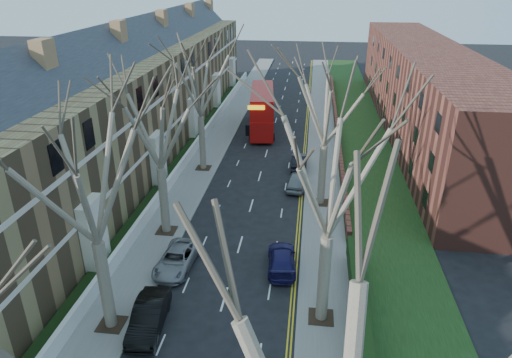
% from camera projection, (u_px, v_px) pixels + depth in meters
% --- Properties ---
extents(pavement_left, '(3.00, 102.00, 0.12)m').
position_uv_depth(pavement_left, '(222.00, 133.00, 54.83)').
color(pavement_left, slate).
rests_on(pavement_left, ground).
extents(pavement_right, '(3.00, 102.00, 0.12)m').
position_uv_depth(pavement_right, '(322.00, 137.00, 53.47)').
color(pavement_right, slate).
rests_on(pavement_right, ground).
extents(terrace_left, '(9.70, 78.00, 13.60)m').
position_uv_depth(terrace_left, '(131.00, 104.00, 46.21)').
color(terrace_left, olive).
rests_on(terrace_left, ground).
extents(flats_right, '(13.97, 54.00, 10.00)m').
position_uv_depth(flats_right, '(423.00, 90.00, 53.73)').
color(flats_right, brown).
rests_on(flats_right, ground).
extents(front_wall_left, '(0.30, 78.00, 1.00)m').
position_uv_depth(front_wall_left, '(192.00, 151.00, 47.57)').
color(front_wall_left, white).
rests_on(front_wall_left, ground).
extents(grass_verge_right, '(6.00, 102.00, 0.06)m').
position_uv_depth(grass_verge_right, '(362.00, 138.00, 52.92)').
color(grass_verge_right, black).
rests_on(grass_verge_right, ground).
extents(tree_left_mid, '(10.50, 10.50, 14.71)m').
position_uv_depth(tree_left_mid, '(85.00, 166.00, 21.07)').
color(tree_left_mid, brown).
rests_on(tree_left_mid, ground).
extents(tree_left_far, '(10.15, 10.15, 14.22)m').
position_uv_depth(tree_left_far, '(156.00, 112.00, 30.23)').
color(tree_left_far, brown).
rests_on(tree_left_far, ground).
extents(tree_left_dist, '(10.50, 10.50, 14.71)m').
position_uv_depth(tree_left_dist, '(198.00, 71.00, 40.93)').
color(tree_left_dist, brown).
rests_on(tree_left_dist, ground).
extents(tree_right_mid, '(10.50, 10.50, 14.71)m').
position_uv_depth(tree_right_mid, '(333.00, 161.00, 21.58)').
color(tree_right_mid, brown).
rests_on(tree_right_mid, ground).
extents(tree_right_far, '(10.15, 10.15, 14.22)m').
position_uv_depth(tree_right_far, '(327.00, 95.00, 34.35)').
color(tree_right_far, brown).
rests_on(tree_right_far, ground).
extents(double_decker_bus, '(3.83, 11.82, 4.83)m').
position_uv_depth(double_decker_bus, '(262.00, 111.00, 55.01)').
color(double_decker_bus, '#A50E0B').
rests_on(double_decker_bus, ground).
extents(car_left_mid, '(1.94, 4.61, 1.48)m').
position_uv_depth(car_left_mid, '(149.00, 316.00, 24.66)').
color(car_left_mid, black).
rests_on(car_left_mid, ground).
extents(car_left_far, '(2.39, 4.73, 1.28)m').
position_uv_depth(car_left_far, '(177.00, 259.00, 29.73)').
color(car_left_far, gray).
rests_on(car_left_far, ground).
extents(car_right_near, '(2.17, 4.57, 1.29)m').
position_uv_depth(car_right_near, '(282.00, 259.00, 29.74)').
color(car_right_near, '#19154C').
rests_on(car_right_near, ground).
extents(car_right_mid, '(2.03, 4.22, 1.39)m').
position_uv_depth(car_right_mid, '(297.00, 181.00, 40.72)').
color(car_right_mid, gray).
rests_on(car_right_mid, ground).
extents(car_right_far, '(1.51, 4.22, 1.39)m').
position_uv_depth(car_right_far, '(299.00, 161.00, 44.93)').
color(car_right_far, black).
rests_on(car_right_far, ground).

